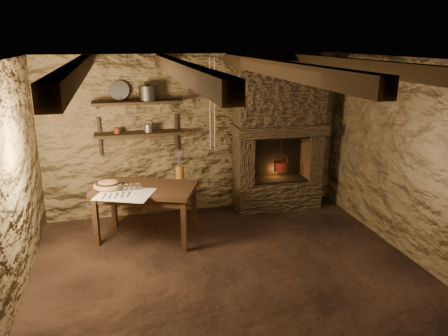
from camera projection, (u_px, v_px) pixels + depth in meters
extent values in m
plane|color=black|center=(229.00, 271.00, 5.10)|extent=(4.50, 4.50, 0.00)
cube|color=brown|center=(196.00, 135.00, 6.61)|extent=(4.50, 0.04, 2.40)
cube|color=brown|center=(306.00, 260.00, 2.89)|extent=(4.50, 0.04, 2.40)
cube|color=brown|center=(5.00, 190.00, 4.23)|extent=(0.04, 4.00, 2.40)
cube|color=brown|center=(409.00, 160.00, 5.28)|extent=(0.04, 4.00, 2.40)
cube|color=black|center=(230.00, 60.00, 4.41)|extent=(4.50, 4.00, 0.04)
cube|color=black|center=(75.00, 72.00, 4.09)|extent=(0.14, 3.95, 0.16)
cube|color=black|center=(181.00, 70.00, 4.32)|extent=(0.14, 3.95, 0.16)
cube|color=black|center=(276.00, 68.00, 4.55)|extent=(0.14, 3.95, 0.16)
cube|color=black|center=(362.00, 67.00, 4.79)|extent=(0.14, 3.95, 0.16)
cube|color=black|center=(139.00, 134.00, 6.24)|extent=(1.25, 0.30, 0.04)
cube|color=black|center=(137.00, 102.00, 6.11)|extent=(1.25, 0.30, 0.04)
cube|color=#3E2E1F|center=(277.00, 194.00, 6.96)|extent=(1.35, 0.45, 0.45)
cube|color=#3E2E1F|center=(243.00, 160.00, 6.66)|extent=(0.23, 0.45, 0.75)
cube|color=#3E2E1F|center=(311.00, 155.00, 6.92)|extent=(0.23, 0.45, 0.75)
cube|color=#3E2E1F|center=(280.00, 129.00, 6.63)|extent=(1.43, 0.51, 0.16)
cube|color=#3E2E1F|center=(280.00, 93.00, 6.50)|extent=(1.35, 0.45, 0.94)
cube|color=black|center=(274.00, 155.00, 6.97)|extent=(0.90, 0.06, 0.75)
cube|color=black|center=(145.00, 189.00, 5.74)|extent=(1.48, 1.17, 0.06)
cube|color=black|center=(146.00, 195.00, 5.76)|extent=(1.33, 1.03, 0.09)
cube|color=white|center=(125.00, 194.00, 5.44)|extent=(0.82, 0.75, 0.01)
cylinder|color=#8E5C1B|center=(180.00, 172.00, 6.06)|extent=(0.12, 0.12, 0.18)
torus|color=#8E5C1B|center=(184.00, 170.00, 6.07)|extent=(0.02, 0.10, 0.10)
ellipsoid|color=#A57347|center=(108.00, 186.00, 5.63)|extent=(0.43, 0.43, 0.13)
cylinder|color=#292624|center=(148.00, 94.00, 6.11)|extent=(0.26, 0.26, 0.18)
cylinder|color=gray|center=(119.00, 90.00, 6.10)|extent=(0.29, 0.15, 0.28)
cylinder|color=#5D1E12|center=(117.00, 131.00, 6.15)|extent=(0.09, 0.09, 0.08)
cylinder|color=maroon|center=(281.00, 166.00, 6.79)|extent=(0.28, 0.28, 0.15)
torus|color=#292624|center=(281.00, 161.00, 6.77)|extent=(0.23, 0.01, 0.23)
cylinder|color=#292624|center=(281.00, 151.00, 6.72)|extent=(0.01, 0.01, 0.44)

